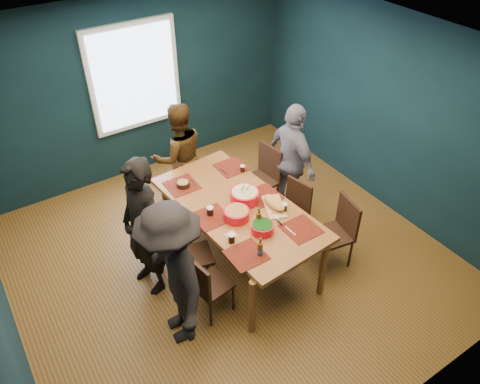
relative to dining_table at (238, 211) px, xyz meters
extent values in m
cube|color=brown|center=(-0.12, 0.04, -0.77)|extent=(5.00, 5.00, 0.01)
cube|color=silver|center=(-0.12, 0.04, 1.94)|extent=(5.00, 5.00, 0.01)
cube|color=#0E2931|center=(2.38, 0.04, 0.59)|extent=(0.01, 5.00, 2.70)
cube|color=#0E2931|center=(-0.12, 2.54, 0.59)|extent=(5.00, 0.01, 2.70)
cube|color=#0E2931|center=(-0.12, -2.46, 0.59)|extent=(5.00, 0.01, 2.70)
cube|color=silver|center=(-0.12, 2.51, 0.79)|extent=(1.35, 0.06, 1.55)
cube|color=brown|center=(0.00, 0.00, 0.05)|extent=(1.28, 2.29, 0.06)
cylinder|color=brown|center=(-0.49, -1.02, -0.37)|extent=(0.08, 0.08, 0.78)
cylinder|color=brown|center=(0.49, -1.02, -0.37)|extent=(0.08, 0.08, 0.78)
cylinder|color=brown|center=(-0.49, 1.02, -0.37)|extent=(0.08, 0.08, 0.78)
cylinder|color=brown|center=(0.49, 1.02, -0.37)|extent=(0.08, 0.08, 0.78)
cube|color=#321B10|center=(-0.67, 0.51, -0.26)|extent=(0.54, 0.54, 0.04)
cube|color=#321B10|center=(-0.88, 0.55, 0.01)|extent=(0.12, 0.47, 0.51)
cylinder|color=#321B10|center=(-0.90, 0.35, -0.52)|extent=(0.04, 0.04, 0.48)
cylinder|color=#321B10|center=(-0.51, 0.28, -0.52)|extent=(0.04, 0.04, 0.48)
cylinder|color=#321B10|center=(-0.83, 0.74, -0.52)|extent=(0.04, 0.04, 0.48)
cylinder|color=#321B10|center=(-0.44, 0.67, -0.52)|extent=(0.04, 0.04, 0.48)
cube|color=#321B10|center=(-0.63, -0.05, -0.34)|extent=(0.48, 0.48, 0.04)
cube|color=#321B10|center=(-0.80, -0.01, -0.11)|extent=(0.14, 0.39, 0.43)
cylinder|color=#321B10|center=(-0.84, -0.17, -0.56)|extent=(0.03, 0.03, 0.40)
cylinder|color=#321B10|center=(-0.51, -0.26, -0.56)|extent=(0.03, 0.03, 0.40)
cylinder|color=#321B10|center=(-0.75, 0.15, -0.56)|extent=(0.03, 0.03, 0.40)
cylinder|color=#321B10|center=(-0.43, 0.06, -0.56)|extent=(0.03, 0.03, 0.40)
cube|color=#321B10|center=(-0.69, -0.53, -0.35)|extent=(0.43, 0.43, 0.04)
cube|color=#321B10|center=(-0.85, -0.56, -0.13)|extent=(0.10, 0.38, 0.42)
cylinder|color=#321B10|center=(-0.82, -0.72, -0.57)|extent=(0.03, 0.03, 0.39)
cylinder|color=#321B10|center=(-0.50, -0.67, -0.57)|extent=(0.03, 0.03, 0.39)
cylinder|color=#321B10|center=(-0.87, -0.40, -0.57)|extent=(0.03, 0.03, 0.39)
cylinder|color=#321B10|center=(-0.55, -0.34, -0.57)|extent=(0.03, 0.03, 0.39)
cube|color=#321B10|center=(0.78, 0.67, -0.29)|extent=(0.48, 0.48, 0.04)
cube|color=#321B10|center=(0.98, 0.69, -0.03)|extent=(0.09, 0.44, 0.48)
cylinder|color=#321B10|center=(0.62, 0.46, -0.54)|extent=(0.03, 0.03, 0.45)
cylinder|color=#321B10|center=(0.99, 0.50, -0.54)|extent=(0.03, 0.03, 0.45)
cylinder|color=#321B10|center=(0.57, 0.83, -0.54)|extent=(0.03, 0.03, 0.45)
cylinder|color=#321B10|center=(0.94, 0.87, -0.54)|extent=(0.03, 0.03, 0.45)
cube|color=#321B10|center=(0.74, -0.08, -0.35)|extent=(0.46, 0.46, 0.04)
cube|color=#321B10|center=(0.91, -0.04, -0.12)|extent=(0.12, 0.38, 0.42)
cylinder|color=#321B10|center=(0.61, -0.27, -0.56)|extent=(0.03, 0.03, 0.39)
cylinder|color=#321B10|center=(0.93, -0.20, -0.56)|extent=(0.03, 0.03, 0.39)
cylinder|color=#321B10|center=(0.54, 0.05, -0.56)|extent=(0.03, 0.03, 0.39)
cylinder|color=#321B10|center=(0.86, 0.12, -0.56)|extent=(0.03, 0.03, 0.39)
cube|color=#321B10|center=(0.92, -0.69, -0.32)|extent=(0.48, 0.48, 0.04)
cube|color=#321B10|center=(1.10, -0.72, -0.07)|extent=(0.11, 0.41, 0.45)
cylinder|color=#321B10|center=(0.71, -0.83, -0.55)|extent=(0.03, 0.03, 0.42)
cylinder|color=#321B10|center=(1.06, -0.89, -0.55)|extent=(0.03, 0.03, 0.42)
cylinder|color=#321B10|center=(0.77, -0.48, -0.55)|extent=(0.03, 0.03, 0.42)
cylinder|color=#321B10|center=(1.12, -0.54, -0.55)|extent=(0.03, 0.03, 0.42)
imported|color=black|center=(-1.10, 0.21, 0.11)|extent=(0.54, 0.71, 1.74)
imported|color=black|center=(-0.06, 1.39, 0.03)|extent=(0.84, 0.70, 1.57)
imported|color=silver|center=(1.16, 0.44, 0.06)|extent=(0.47, 0.98, 1.63)
imported|color=black|center=(-1.14, -0.58, 0.11)|extent=(0.78, 1.19, 1.73)
cylinder|color=red|center=(-0.13, -0.17, 0.14)|extent=(0.29, 0.29, 0.12)
cylinder|color=olive|center=(-0.13, -0.17, 0.19)|extent=(0.26, 0.26, 0.02)
cylinder|color=red|center=(0.12, 0.04, 0.15)|extent=(0.34, 0.34, 0.14)
cylinder|color=beige|center=(0.12, 0.04, 0.21)|extent=(0.30, 0.30, 0.02)
cylinder|color=tan|center=(0.17, 0.04, 0.26)|extent=(0.10, 0.19, 0.27)
cylinder|color=tan|center=(0.09, 0.04, 0.26)|extent=(0.09, 0.19, 0.27)
cylinder|color=red|center=(-0.02, -0.51, 0.13)|extent=(0.26, 0.26, 0.11)
cylinder|color=#124812|center=(-0.02, -0.51, 0.18)|extent=(0.23, 0.23, 0.02)
cube|color=tan|center=(0.34, -0.25, 0.09)|extent=(0.37, 0.48, 0.02)
ellipsoid|color=gold|center=(0.34, -0.25, 0.15)|extent=(0.28, 0.38, 0.10)
cube|color=silver|center=(0.24, -0.42, 0.10)|extent=(0.05, 0.17, 0.00)
cylinder|color=black|center=(0.22, -0.52, 0.11)|extent=(0.03, 0.10, 0.02)
sphere|color=#1D5C15|center=(0.34, -0.34, 0.15)|extent=(0.03, 0.03, 0.03)
sphere|color=#1D5C15|center=(0.34, -0.25, 0.15)|extent=(0.03, 0.03, 0.03)
sphere|color=#1D5C15|center=(0.34, -0.15, 0.15)|extent=(0.03, 0.03, 0.03)
cylinder|color=black|center=(-0.35, 0.70, 0.11)|extent=(0.17, 0.17, 0.07)
cylinder|color=olive|center=(-0.35, 0.70, 0.14)|extent=(0.14, 0.14, 0.02)
cylinder|color=#4D320D|center=(-0.24, -0.79, 0.16)|extent=(0.06, 0.06, 0.17)
cylinder|color=#4D320D|center=(-0.24, -0.79, 0.28)|extent=(0.02, 0.02, 0.06)
cylinder|color=#1846AC|center=(-0.24, -0.79, 0.13)|extent=(0.06, 0.06, 0.04)
cylinder|color=#4D320D|center=(0.01, -0.40, 0.17)|extent=(0.06, 0.06, 0.18)
cylinder|color=#4D320D|center=(0.01, -0.40, 0.29)|extent=(0.03, 0.03, 0.07)
cylinder|color=black|center=(-0.38, -0.47, 0.13)|extent=(0.07, 0.07, 0.10)
cylinder|color=silver|center=(-0.38, -0.47, 0.18)|extent=(0.08, 0.08, 0.02)
cylinder|color=black|center=(0.40, -0.36, 0.13)|extent=(0.07, 0.07, 0.10)
cylinder|color=silver|center=(0.40, -0.36, 0.17)|extent=(0.07, 0.07, 0.02)
cylinder|color=black|center=(0.44, 0.56, 0.12)|extent=(0.06, 0.06, 0.09)
cylinder|color=silver|center=(0.44, 0.56, 0.16)|extent=(0.07, 0.07, 0.01)
cylinder|color=black|center=(-0.35, 0.04, 0.13)|extent=(0.08, 0.08, 0.11)
cylinder|color=silver|center=(-0.35, 0.04, 0.18)|extent=(0.08, 0.08, 0.02)
cube|color=#E56F60|center=(0.36, 0.01, 0.08)|extent=(0.22, 0.22, 0.00)
cube|color=#E56F60|center=(-0.33, -0.38, 0.08)|extent=(0.13, 0.13, 0.00)
cube|color=#E56F60|center=(0.30, -0.75, 0.08)|extent=(0.18, 0.18, 0.00)
camera|label=1|loc=(-2.30, -3.55, 3.56)|focal=35.00mm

